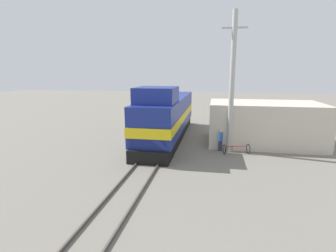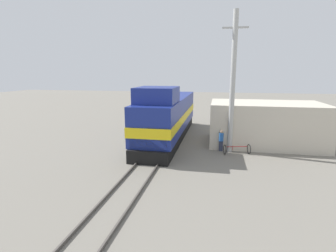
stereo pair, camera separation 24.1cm
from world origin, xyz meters
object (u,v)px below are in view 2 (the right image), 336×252
Objects in this scene: billboard_sign at (259,116)px; bicycle at (237,149)px; vendor_umbrella at (226,118)px; person_bystander at (221,140)px; locomotive at (168,117)px; utility_pole at (233,83)px.

billboard_sign is 1.60× the size of bicycle.
vendor_umbrella is 3.04m from person_bystander.
utility_pole is (5.35, -2.73, 3.14)m from locomotive.
person_bystander is at bearing -139.07° from billboard_sign.
locomotive is at bearing -179.94° from vendor_umbrella.
locomotive is 6.93m from bicycle.
utility_pole is 4.26× the size of vendor_umbrella.
locomotive reaches higher than billboard_sign.
locomotive is at bearing 178.78° from billboard_sign.
person_bystander is (-2.97, -2.58, -1.53)m from billboard_sign.
locomotive is at bearing 152.96° from utility_pole.
billboard_sign is 4.19m from bicycle.
billboard_sign reaches higher than person_bystander.
vendor_umbrella is at bearing 178.49° from bicycle.
utility_pole is at bearing -84.19° from vendor_umbrella.
locomotive reaches higher than vendor_umbrella.
locomotive is 9.14× the size of person_bystander.
vendor_umbrella is at bearing 82.24° from person_bystander.
locomotive is 6.22× the size of vendor_umbrella.
utility_pole is 3.21× the size of billboard_sign.
vendor_umbrella is 0.75× the size of billboard_sign.
billboard_sign reaches higher than bicycle.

